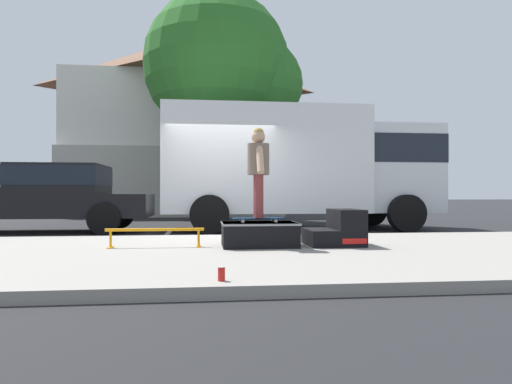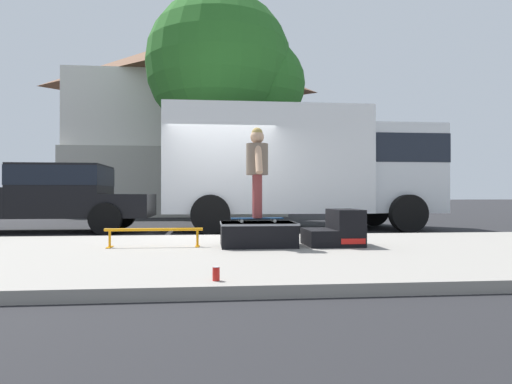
{
  "view_description": "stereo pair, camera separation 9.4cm",
  "coord_description": "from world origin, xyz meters",
  "px_view_note": "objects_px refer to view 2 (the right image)",
  "views": [
    {
      "loc": [
        -0.38,
        -9.35,
        0.9
      ],
      "look_at": [
        0.59,
        -0.87,
        0.95
      ],
      "focal_mm": 31.91,
      "sensor_mm": 36.0,
      "label": 1
    },
    {
      "loc": [
        -0.29,
        -9.36,
        0.9
      ],
      "look_at": [
        0.59,
        -0.87,
        0.95
      ],
      "focal_mm": 31.91,
      "sensor_mm": 36.0,
      "label": 2
    }
  ],
  "objects_px": {
    "skate_box": "(258,233)",
    "skateboard": "(257,219)",
    "pickup_truck_black": "(39,195)",
    "street_tree_main": "(227,70)",
    "skater_kid": "(257,165)",
    "soda_can": "(216,274)",
    "box_truck": "(302,164)",
    "kicker_ramp": "(337,230)",
    "grind_rail": "(154,233)"
  },
  "relations": [
    {
      "from": "skate_box",
      "to": "grind_rail",
      "type": "distance_m",
      "value": 1.55
    },
    {
      "from": "skateboard",
      "to": "skater_kid",
      "type": "bearing_deg",
      "value": -82.87
    },
    {
      "from": "kicker_ramp",
      "to": "street_tree_main",
      "type": "relative_size",
      "value": 0.11
    },
    {
      "from": "grind_rail",
      "to": "skateboard",
      "type": "xyz_separation_m",
      "value": [
        1.53,
        -0.06,
        0.21
      ]
    },
    {
      "from": "kicker_ramp",
      "to": "pickup_truck_black",
      "type": "relative_size",
      "value": 0.14
    },
    {
      "from": "skate_box",
      "to": "box_truck",
      "type": "xyz_separation_m",
      "value": [
        1.66,
        4.75,
        1.39
      ]
    },
    {
      "from": "kicker_ramp",
      "to": "skateboard",
      "type": "bearing_deg",
      "value": -179.8
    },
    {
      "from": "skater_kid",
      "to": "box_truck",
      "type": "bearing_deg",
      "value": 70.55
    },
    {
      "from": "grind_rail",
      "to": "skater_kid",
      "type": "height_order",
      "value": "skater_kid"
    },
    {
      "from": "box_truck",
      "to": "pickup_truck_black",
      "type": "xyz_separation_m",
      "value": [
        -6.46,
        -0.19,
        -0.81
      ]
    },
    {
      "from": "skateboard",
      "to": "soda_can",
      "type": "bearing_deg",
      "value": -103.74
    },
    {
      "from": "soda_can",
      "to": "street_tree_main",
      "type": "xyz_separation_m",
      "value": [
        0.55,
        11.15,
        4.89
      ]
    },
    {
      "from": "skater_kid",
      "to": "street_tree_main",
      "type": "distance_m",
      "value": 9.24
    },
    {
      "from": "skateboard",
      "to": "skater_kid",
      "type": "height_order",
      "value": "skater_kid"
    },
    {
      "from": "skateboard",
      "to": "skater_kid",
      "type": "xyz_separation_m",
      "value": [
        0.0,
        -0.0,
        0.81
      ]
    },
    {
      "from": "kicker_ramp",
      "to": "grind_rail",
      "type": "relative_size",
      "value": 0.57
    },
    {
      "from": "street_tree_main",
      "to": "kicker_ramp",
      "type": "bearing_deg",
      "value": -80.95
    },
    {
      "from": "skate_box",
      "to": "soda_can",
      "type": "distance_m",
      "value": 2.78
    },
    {
      "from": "soda_can",
      "to": "kicker_ramp",
      "type": "bearing_deg",
      "value": 54.92
    },
    {
      "from": "skate_box",
      "to": "skateboard",
      "type": "distance_m",
      "value": 0.22
    },
    {
      "from": "skate_box",
      "to": "skateboard",
      "type": "xyz_separation_m",
      "value": [
        -0.01,
        -0.0,
        0.22
      ]
    },
    {
      "from": "pickup_truck_black",
      "to": "street_tree_main",
      "type": "bearing_deg",
      "value": 39.88
    },
    {
      "from": "pickup_truck_black",
      "to": "street_tree_main",
      "type": "distance_m",
      "value": 7.38
    },
    {
      "from": "skateboard",
      "to": "pickup_truck_black",
      "type": "xyz_separation_m",
      "value": [
        -4.78,
        4.56,
        0.36
      ]
    },
    {
      "from": "skate_box",
      "to": "grind_rail",
      "type": "relative_size",
      "value": 0.78
    },
    {
      "from": "skateboard",
      "to": "box_truck",
      "type": "distance_m",
      "value": 5.17
    },
    {
      "from": "skate_box",
      "to": "skater_kid",
      "type": "xyz_separation_m",
      "value": [
        -0.01,
        -0.0,
        1.04
      ]
    },
    {
      "from": "pickup_truck_black",
      "to": "street_tree_main",
      "type": "relative_size",
      "value": 0.74
    },
    {
      "from": "kicker_ramp",
      "to": "box_truck",
      "type": "distance_m",
      "value": 4.95
    },
    {
      "from": "kicker_ramp",
      "to": "grind_rail",
      "type": "distance_m",
      "value": 2.77
    },
    {
      "from": "skate_box",
      "to": "skateboard",
      "type": "bearing_deg",
      "value": -159.8
    },
    {
      "from": "kicker_ramp",
      "to": "skateboard",
      "type": "height_order",
      "value": "kicker_ramp"
    },
    {
      "from": "skateboard",
      "to": "soda_can",
      "type": "xyz_separation_m",
      "value": [
        -0.66,
        -2.69,
        -0.35
      ]
    },
    {
      "from": "skater_kid",
      "to": "soda_can",
      "type": "bearing_deg",
      "value": -103.74
    },
    {
      "from": "grind_rail",
      "to": "skateboard",
      "type": "relative_size",
      "value": 1.82
    },
    {
      "from": "skater_kid",
      "to": "soda_can",
      "type": "distance_m",
      "value": 3.01
    },
    {
      "from": "box_truck",
      "to": "grind_rail",
      "type": "bearing_deg",
      "value": -124.38
    },
    {
      "from": "kicker_ramp",
      "to": "street_tree_main",
      "type": "bearing_deg",
      "value": 99.05
    },
    {
      "from": "skater_kid",
      "to": "street_tree_main",
      "type": "relative_size",
      "value": 0.18
    },
    {
      "from": "box_truck",
      "to": "pickup_truck_black",
      "type": "distance_m",
      "value": 6.51
    },
    {
      "from": "skateboard",
      "to": "pickup_truck_black",
      "type": "relative_size",
      "value": 0.14
    },
    {
      "from": "skater_kid",
      "to": "street_tree_main",
      "type": "xyz_separation_m",
      "value": [
        -0.11,
        8.46,
        3.73
      ]
    },
    {
      "from": "soda_can",
      "to": "pickup_truck_black",
      "type": "height_order",
      "value": "pickup_truck_black"
    },
    {
      "from": "box_truck",
      "to": "kicker_ramp",
      "type": "bearing_deg",
      "value": -95.33
    },
    {
      "from": "soda_can",
      "to": "box_truck",
      "type": "bearing_deg",
      "value": 72.58
    },
    {
      "from": "skate_box",
      "to": "pickup_truck_black",
      "type": "xyz_separation_m",
      "value": [
        -4.79,
        4.55,
        0.58
      ]
    },
    {
      "from": "skate_box",
      "to": "soda_can",
      "type": "bearing_deg",
      "value": -103.98
    },
    {
      "from": "street_tree_main",
      "to": "pickup_truck_black",
      "type": "bearing_deg",
      "value": -140.12
    },
    {
      "from": "kicker_ramp",
      "to": "soda_can",
      "type": "height_order",
      "value": "kicker_ramp"
    },
    {
      "from": "skater_kid",
      "to": "pickup_truck_black",
      "type": "bearing_deg",
      "value": 136.35
    }
  ]
}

